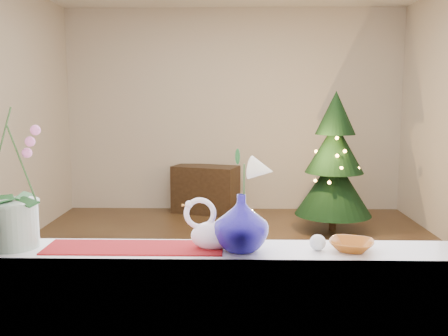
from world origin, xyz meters
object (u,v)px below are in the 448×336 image
at_px(orchid_pot, 10,170).
at_px(blue_vase, 241,218).
at_px(paperweight, 318,243).
at_px(side_table, 206,189).
at_px(swan, 212,225).
at_px(amber_dish, 351,246).
at_px(xmas_tree, 334,162).

xyz_separation_m(orchid_pot, blue_vase, (0.90, -0.02, -0.18)).
bearing_deg(paperweight, orchid_pot, 179.22).
bearing_deg(orchid_pot, side_table, 83.95).
relative_size(swan, amber_dish, 1.57).
distance_m(paperweight, xmas_tree, 3.86).
height_order(blue_vase, xmas_tree, xmas_tree).
xyz_separation_m(paperweight, side_table, (-0.71, 4.63, -0.64)).
bearing_deg(amber_dish, blue_vase, -179.35).
distance_m(amber_dish, xmas_tree, 3.84).
distance_m(paperweight, amber_dish, 0.13).
bearing_deg(orchid_pot, xmas_tree, 61.85).
xyz_separation_m(swan, amber_dish, (0.54, -0.01, -0.08)).
height_order(orchid_pot, swan, orchid_pot).
height_order(swan, paperweight, swan).
height_order(paperweight, side_table, paperweight).
relative_size(blue_vase, paperweight, 4.03).
distance_m(swan, amber_dish, 0.55).
relative_size(orchid_pot, blue_vase, 2.43).
distance_m(blue_vase, side_table, 4.71).
xyz_separation_m(swan, xmas_tree, (1.22, 3.76, -0.22)).
height_order(orchid_pot, paperweight, orchid_pot).
height_order(orchid_pot, blue_vase, orchid_pot).
height_order(paperweight, amber_dish, paperweight).
relative_size(swan, blue_vase, 0.89).
relative_size(blue_vase, xmas_tree, 0.16).
bearing_deg(xmas_tree, paperweight, -102.11).
bearing_deg(paperweight, side_table, 98.73).
xyz_separation_m(orchid_pot, xmas_tree, (2.01, 3.76, -0.43)).
bearing_deg(swan, orchid_pot, 168.43).
height_order(swan, side_table, swan).
distance_m(swan, blue_vase, 0.12).
xyz_separation_m(orchid_pot, swan, (0.79, -0.00, -0.21)).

